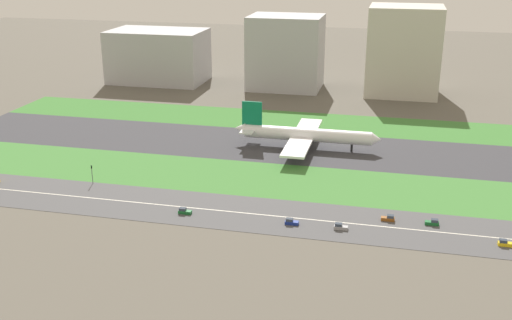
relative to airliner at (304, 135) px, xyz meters
The scene contains 18 objects.
ground_plane 23.60m from the airliner, behind, with size 800.00×800.00×0.00m, color #5B564C.
runway 23.58m from the airliner, behind, with size 280.00×46.00×0.10m, color #38383D.
grass_median_north 47.30m from the airliner, 119.03° to the left, with size 280.00×36.00×0.10m, color #3D7A33.
grass_median_south 47.30m from the airliner, 119.03° to the right, with size 280.00×36.00×0.10m, color #427F38.
highway 76.71m from the airliner, 107.31° to the right, with size 280.00×28.00×0.10m, color #4C4C4F.
highway_centerline 76.71m from the airliner, 107.31° to the right, with size 266.00×0.50×0.01m, color silver.
airliner is the anchor object (origin of this frame).
car_1 78.63m from the airliner, 83.84° to the right, with size 4.40×1.80×2.00m.
car_3 107.52m from the airliner, 46.58° to the right, with size 4.40×1.80×2.00m.
car_0 81.87m from the airliner, 72.69° to the right, with size 4.40×1.80×2.00m.
car_5 86.44m from the airliner, 52.02° to the right, with size 4.40×1.80×2.00m.
car_4 83.07m from the airliner, 109.79° to the right, with size 4.40×1.80×2.00m.
car_2 78.61m from the airliner, 60.11° to the right, with size 4.40×1.80×2.00m.
traffic_light 92.98m from the airliner, 139.80° to the right, with size 0.36×0.50×7.20m.
terminal_building 160.67m from the airliner, 134.69° to the left, with size 59.77×38.01×32.97m, color #B2B2B7.
hangar_building 118.82m from the airliner, 104.50° to the left, with size 43.78×33.84×44.23m, color #B2B2B7.
office_tower 122.62m from the airliner, 70.34° to the left, with size 41.55×35.17×51.47m, color beige.
fuel_tank_west 161.73m from the airliner, 100.53° to the left, with size 23.80×23.80×14.36m, color silver.
Camera 1 is at (61.24, -256.76, 87.16)m, focal length 43.22 mm.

